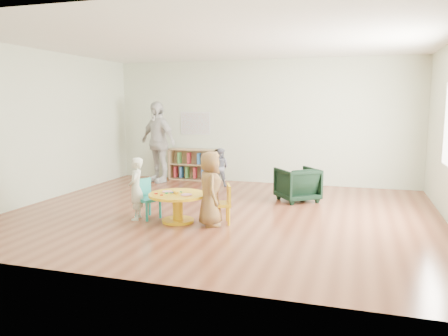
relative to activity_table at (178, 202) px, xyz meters
name	(u,v)px	position (x,y,z in m)	size (l,w,h in m)	color
room	(223,99)	(0.50, 0.75, 1.58)	(7.10, 7.00, 2.80)	brown
activity_table	(178,202)	(0.00, 0.00, 0.00)	(0.89, 0.89, 0.49)	gold
kid_chair_left	(146,197)	(-0.58, 0.08, 0.03)	(0.44, 0.44, 0.62)	teal
kid_chair_right	(223,203)	(0.69, 0.11, 0.01)	(0.42, 0.42, 0.60)	gold
bookshelf	(193,165)	(-1.13, 3.61, 0.06)	(1.20, 0.30, 0.75)	tan
alphabet_poster	(195,123)	(-1.11, 3.74, 1.04)	(0.74, 0.01, 0.54)	silver
armchair	(297,184)	(1.57, 2.01, 0.01)	(0.68, 0.70, 0.63)	black
child_left	(136,189)	(-0.68, -0.05, 0.18)	(0.36, 0.24, 0.98)	silver
child_right	(210,189)	(0.55, -0.04, 0.25)	(0.55, 0.36, 1.12)	orange
toddler	(220,167)	(-0.28, 3.05, 0.11)	(0.41, 0.32, 0.84)	#171B3A
adult_caretaker	(158,142)	(-1.82, 3.12, 0.63)	(1.10, 0.46, 1.87)	silver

